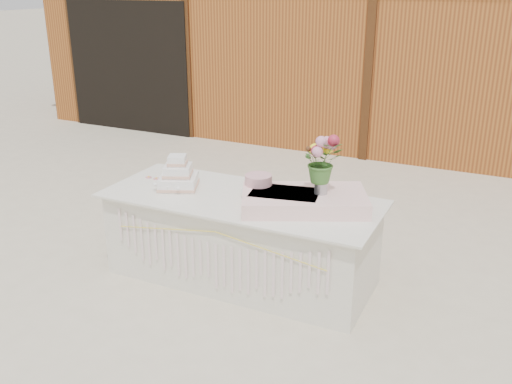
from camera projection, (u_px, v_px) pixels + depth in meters
ground at (242, 277)px, 5.14m from camera, size 80.00×80.00×0.00m
barn at (401, 33)px, 9.62m from camera, size 12.60×4.60×3.30m
cake_table at (241, 238)px, 5.00m from camera, size 2.40×1.00×0.77m
wedding_cake at (178, 177)px, 5.06m from camera, size 0.44×0.44×0.30m
pink_cake_stand at (258, 185)px, 4.81m from camera, size 0.29×0.29×0.21m
satin_runner at (304, 200)px, 4.64m from camera, size 1.16×0.95×0.13m
flower_vase at (321, 185)px, 4.58m from camera, size 0.11×0.11×0.15m
bouquet at (322, 156)px, 4.49m from camera, size 0.41×0.40×0.35m
loose_flowers at (155, 177)px, 5.35m from camera, size 0.21×0.32×0.02m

